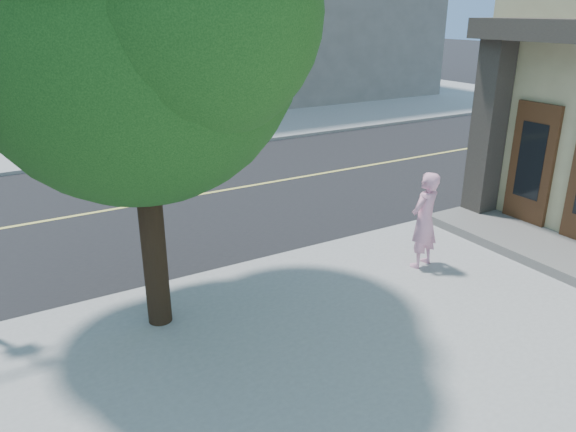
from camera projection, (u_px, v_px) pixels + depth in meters
ground at (14, 325)px, 8.49m from camera, size 140.00×140.00×0.00m
sidewalk_ne at (228, 91)px, 32.20m from camera, size 29.00×25.00×0.12m
man_on_phone at (424, 220)px, 9.89m from camera, size 0.74×0.57×1.79m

